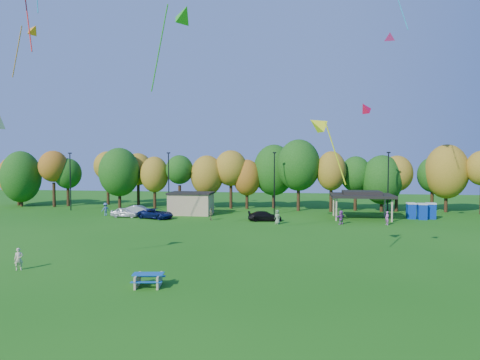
# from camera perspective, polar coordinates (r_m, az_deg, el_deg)

# --- Properties ---
(ground) EXTENTS (160.00, 160.00, 0.00)m
(ground) POSITION_cam_1_polar(r_m,az_deg,el_deg) (24.55, -6.71, -16.48)
(ground) COLOR #19600F
(ground) RESTS_ON ground
(tree_line) EXTENTS (93.57, 10.55, 11.15)m
(tree_line) POSITION_cam_1_polar(r_m,az_deg,el_deg) (68.28, 2.37, 0.99)
(tree_line) COLOR black
(tree_line) RESTS_ON ground
(lamp_posts) EXTENTS (64.50, 0.25, 9.09)m
(lamp_posts) POSITION_cam_1_polar(r_m,az_deg,el_deg) (62.58, 4.60, -0.11)
(lamp_posts) COLOR black
(lamp_posts) RESTS_ON ground
(utility_building) EXTENTS (6.30, 4.30, 3.25)m
(utility_building) POSITION_cam_1_polar(r_m,az_deg,el_deg) (62.80, -6.54, -3.10)
(utility_building) COLOR tan
(utility_building) RESTS_ON ground
(pavilion) EXTENTS (8.20, 6.20, 3.77)m
(pavilion) POSITION_cam_1_polar(r_m,az_deg,el_deg) (60.09, 15.90, -1.93)
(pavilion) COLOR tan
(pavilion) RESTS_ON ground
(porta_potties) EXTENTS (3.75, 1.88, 2.18)m
(porta_potties) POSITION_cam_1_polar(r_m,az_deg,el_deg) (62.63, 23.03, -3.82)
(porta_potties) COLOR #0C329D
(porta_potties) RESTS_ON ground
(picnic_table) EXTENTS (2.17, 1.89, 0.84)m
(picnic_table) POSITION_cam_1_polar(r_m,az_deg,el_deg) (28.46, -12.12, -12.77)
(picnic_table) COLOR tan
(picnic_table) RESTS_ON ground
(kite_flyer) EXTENTS (0.71, 0.64, 1.62)m
(kite_flyer) POSITION_cam_1_polar(r_m,az_deg,el_deg) (35.55, -27.41, -9.34)
(kite_flyer) COLOR beige
(kite_flyer) RESTS_ON ground
(car_a) EXTENTS (3.95, 1.62, 1.34)m
(car_a) POSITION_cam_1_polar(r_m,az_deg,el_deg) (61.71, -15.06, -4.18)
(car_a) COLOR silver
(car_a) RESTS_ON ground
(car_b) EXTENTS (4.84, 2.31, 1.53)m
(car_b) POSITION_cam_1_polar(r_m,az_deg,el_deg) (61.90, -13.29, -4.05)
(car_b) COLOR #ACACB2
(car_b) RESTS_ON ground
(car_c) EXTENTS (5.41, 3.76, 1.37)m
(car_c) POSITION_cam_1_polar(r_m,az_deg,el_deg) (59.24, -11.15, -4.42)
(car_c) COLOR #0B1646
(car_c) RESTS_ON ground
(car_d) EXTENTS (4.60, 2.38, 1.28)m
(car_d) POSITION_cam_1_polar(r_m,az_deg,el_deg) (56.08, 3.31, -4.82)
(car_d) COLOR black
(car_d) RESTS_ON ground
(far_person_0) EXTENTS (0.88, 0.97, 1.59)m
(far_person_0) POSITION_cam_1_polar(r_m,az_deg,el_deg) (56.77, -3.89, -4.57)
(far_person_0) COLOR olive
(far_person_0) RESTS_ON ground
(far_person_1) EXTENTS (1.04, 1.00, 1.79)m
(far_person_1) POSITION_cam_1_polar(r_m,az_deg,el_deg) (53.39, 4.99, -4.94)
(far_person_1) COLOR #65885D
(far_person_1) RESTS_ON ground
(far_person_2) EXTENTS (1.53, 1.49, 1.75)m
(far_person_2) POSITION_cam_1_polar(r_m,az_deg,el_deg) (54.53, 13.31, -4.87)
(far_person_2) COLOR purple
(far_person_2) RESTS_ON ground
(far_person_3) EXTENTS (1.28, 1.35, 1.83)m
(far_person_3) POSITION_cam_1_polar(r_m,az_deg,el_deg) (64.11, -17.50, -3.74)
(far_person_3) COLOR #466B9A
(far_person_3) RESTS_ON ground
(far_person_4) EXTENTS (0.61, 0.72, 1.69)m
(far_person_4) POSITION_cam_1_polar(r_m,az_deg,el_deg) (55.58, 19.02, -4.83)
(far_person_4) COLOR #C65DB9
(far_person_4) RESTS_ON ground
(kite_2) EXTENTS (4.08, 3.32, 7.54)m
(kite_2) POSITION_cam_1_polar(r_m,az_deg,el_deg) (38.42, -7.60, 21.03)
(kite_2) COLOR #27A716
(kite_3) EXTENTS (3.15, 1.77, 5.38)m
(kite_3) POSITION_cam_1_polar(r_m,az_deg,el_deg) (48.23, -25.89, 17.54)
(kite_3) COLOR orange
(kite_4) EXTENTS (1.40, 1.33, 1.12)m
(kite_4) POSITION_cam_1_polar(r_m,az_deg,el_deg) (32.22, 16.35, 9.23)
(kite_4) COLOR red
(kite_9) EXTENTS (1.34, 1.67, 1.56)m
(kite_9) POSITION_cam_1_polar(r_m,az_deg,el_deg) (45.91, 19.30, 17.70)
(kite_9) COLOR #FC2A8F
(kite_13) EXTENTS (3.34, 1.93, 5.53)m
(kite_13) POSITION_cam_1_polar(r_m,az_deg,el_deg) (33.41, 10.24, 7.25)
(kite_13) COLOR #F0FA1A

